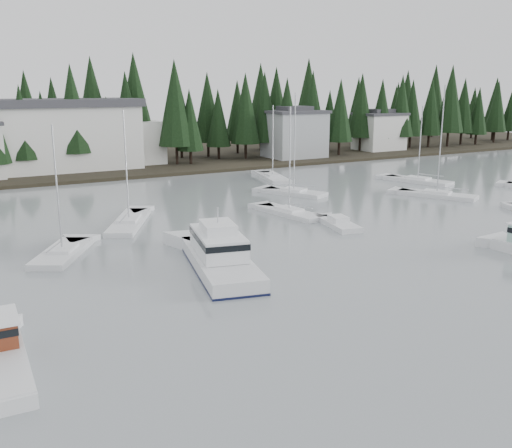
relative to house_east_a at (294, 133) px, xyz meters
The scene contains 14 objects.
far_shore_land 41.00m from the house_east_a, 152.18° to the left, with size 240.00×54.00×1.00m, color black.
conifer_treeline 37.20m from the house_east_a, 167.47° to the left, with size 200.00×22.00×20.00m, color black, non-canonical shape.
house_east_a is the anchor object (origin of this frame).
house_east_b 22.10m from the house_east_a, ahead, with size 9.54×7.42×8.25m.
harbor_inn 39.21m from the house_east_a, behind, with size 29.50×11.50×10.90m.
cabin_cruiser_center 65.66m from the house_east_a, 127.59° to the right, with size 6.56×13.08×5.39m.
sailboat_1 65.73m from the house_east_a, 139.28° to the right, with size 6.44×8.37×11.05m.
sailboat_2 35.11m from the house_east_a, 122.74° to the right, with size 6.31×8.70×13.11m.
sailboat_5 39.73m from the house_east_a, 96.15° to the right, with size 6.84×9.66×14.03m.
sailboat_7 30.39m from the house_east_a, 86.82° to the right, with size 5.47×10.14×11.23m.
sailboat_8 54.64m from the house_east_a, 140.15° to the right, with size 7.32×10.75×11.67m.
sailboat_9 23.53m from the house_east_a, 130.56° to the right, with size 4.97×10.12×11.21m.
sailboat_10 46.79m from the house_east_a, 123.36° to the right, with size 3.94×9.06×11.86m.
runabout_1 51.72m from the house_east_a, 117.90° to the right, with size 3.46×6.66×1.42m.
Camera 1 is at (-21.39, -10.95, 13.41)m, focal length 40.00 mm.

